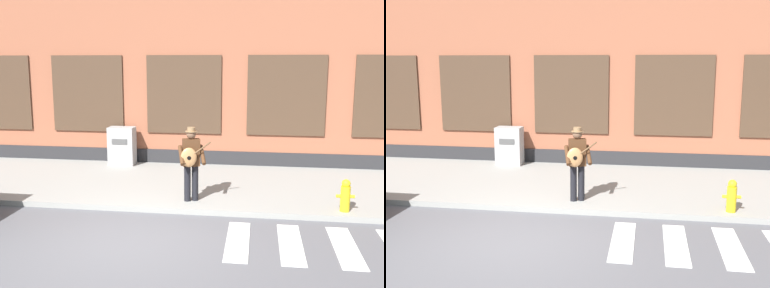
{
  "view_description": "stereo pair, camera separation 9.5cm",
  "coord_description": "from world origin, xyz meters",
  "views": [
    {
      "loc": [
        2.26,
        -7.45,
        3.25
      ],
      "look_at": [
        0.86,
        2.02,
        1.51
      ],
      "focal_mm": 42.0,
      "sensor_mm": 36.0,
      "label": 1
    },
    {
      "loc": [
        2.36,
        -7.43,
        3.25
      ],
      "look_at": [
        0.86,
        2.02,
        1.51
      ],
      "focal_mm": 42.0,
      "sensor_mm": 36.0,
      "label": 2
    }
  ],
  "objects": [
    {
      "name": "utility_box",
      "position": [
        -1.87,
        5.7,
        0.71
      ],
      "size": [
        0.79,
        0.53,
        1.17
      ],
      "color": "#9E9E9E",
      "rests_on": "sidewalk"
    },
    {
      "name": "busker",
      "position": [
        0.79,
        2.32,
        1.09
      ],
      "size": [
        0.78,
        0.65,
        1.7
      ],
      "color": "black",
      "rests_on": "sidewalk"
    },
    {
      "name": "fire_hydrant",
      "position": [
        4.14,
        2.07,
        0.47
      ],
      "size": [
        0.38,
        0.2,
        0.7
      ],
      "color": "gold",
      "rests_on": "sidewalk"
    },
    {
      "name": "sidewalk",
      "position": [
        0.0,
        3.94,
        0.06
      ],
      "size": [
        28.0,
        4.43,
        0.13
      ],
      "color": "gray",
      "rests_on": "ground"
    },
    {
      "name": "building_backdrop",
      "position": [
        -0.0,
        8.15,
        3.6
      ],
      "size": [
        28.0,
        4.06,
        7.21
      ],
      "color": "#99563D",
      "rests_on": "ground"
    },
    {
      "name": "ground_plane",
      "position": [
        0.0,
        0.0,
        0.0
      ],
      "size": [
        160.0,
        160.0,
        0.0
      ],
      "primitive_type": "plane",
      "color": "#56565B"
    },
    {
      "name": "crosswalk",
      "position": [
        4.34,
        0.42,
        0.01
      ],
      "size": [
        5.2,
        1.9,
        0.01
      ],
      "color": "silver",
      "rests_on": "ground"
    }
  ]
}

